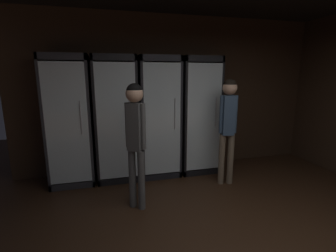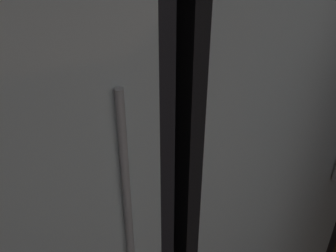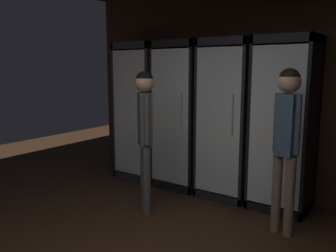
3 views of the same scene
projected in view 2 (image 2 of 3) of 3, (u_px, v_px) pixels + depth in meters
cooler_center at (26, 162)px, 1.23m from camera, size 0.68×0.62×2.07m
cooler_right at (229, 111)px, 1.48m from camera, size 0.68×0.62×2.07m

